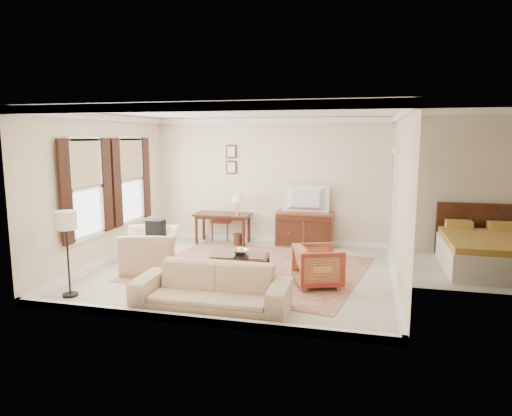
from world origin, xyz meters
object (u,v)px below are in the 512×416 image
at_px(writing_desk, 223,218).
at_px(club_armchair, 151,243).
at_px(sideboard, 305,229).
at_px(tv, 305,190).
at_px(coffee_table, 240,260).
at_px(striped_armchair, 318,264).
at_px(sofa, 212,281).

xyz_separation_m(writing_desk, club_armchair, (-0.64, -2.34, -0.09)).
distance_m(sideboard, tv, 0.90).
xyz_separation_m(sideboard, club_armchair, (-2.54, -2.49, 0.11)).
bearing_deg(club_armchair, writing_desk, 146.02).
height_order(sideboard, coffee_table, sideboard).
bearing_deg(coffee_table, sideboard, 73.16).
relative_size(striped_armchair, club_armchair, 0.65).
distance_m(club_armchair, sofa, 2.45).
bearing_deg(sofa, tv, 78.53).
bearing_deg(sideboard, coffee_table, -106.84).
height_order(writing_desk, coffee_table, writing_desk).
bearing_deg(coffee_table, striped_armchair, -5.01).
relative_size(writing_desk, sideboard, 1.01).
height_order(writing_desk, striped_armchair, striped_armchair).
xyz_separation_m(tv, club_armchair, (-2.54, -2.47, -0.79)).
height_order(writing_desk, sideboard, sideboard).
bearing_deg(striped_armchair, club_armchair, 65.01).
relative_size(striped_armchair, sofa, 0.34).
relative_size(writing_desk, sofa, 0.58).
xyz_separation_m(tv, striped_armchair, (0.60, -2.70, -0.92)).
xyz_separation_m(writing_desk, sideboard, (1.89, 0.15, -0.20)).
relative_size(writing_desk, club_armchair, 1.12).
distance_m(writing_desk, club_armchair, 2.43).
relative_size(sideboard, striped_armchair, 1.70).
distance_m(striped_armchair, sofa, 1.98).
height_order(sideboard, sofa, sofa).
bearing_deg(sideboard, striped_armchair, -77.56).
xyz_separation_m(striped_armchair, club_armchair, (-3.14, 0.23, 0.13)).
relative_size(tv, striped_armchair, 1.35).
height_order(coffee_table, club_armchair, club_armchair).
bearing_deg(writing_desk, striped_armchair, -45.90).
xyz_separation_m(coffee_table, striped_armchair, (1.39, -0.12, 0.06)).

